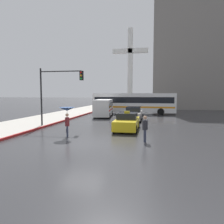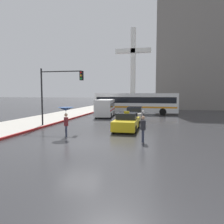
% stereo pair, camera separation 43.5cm
% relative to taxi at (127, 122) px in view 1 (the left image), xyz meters
% --- Properties ---
extents(ground_plane, '(300.00, 300.00, 0.00)m').
position_rel_taxi_xyz_m(ground_plane, '(-2.08, -5.55, -0.66)').
color(ground_plane, '#2D2D30').
extents(taxi, '(1.91, 4.41, 1.59)m').
position_rel_taxi_xyz_m(taxi, '(0.00, 0.00, 0.00)').
color(taxi, gold).
rests_on(taxi, ground_plane).
extents(sedan_red, '(1.91, 4.55, 1.52)m').
position_rel_taxi_xyz_m(sedan_red, '(-0.07, 6.82, 0.03)').
color(sedan_red, '#B7B2AD').
rests_on(sedan_red, ground_plane).
extents(ambulance_van, '(2.51, 5.49, 2.24)m').
position_rel_taxi_xyz_m(ambulance_van, '(-4.31, 9.94, 0.58)').
color(ambulance_van, silver).
rests_on(ambulance_van, ground_plane).
extents(city_bus, '(12.27, 2.99, 3.09)m').
position_rel_taxi_xyz_m(city_bus, '(-0.72, 14.82, 1.06)').
color(city_bus, silver).
rests_on(city_bus, ground_plane).
extents(pedestrian_with_umbrella, '(1.09, 1.09, 2.08)m').
position_rel_taxi_xyz_m(pedestrian_with_umbrella, '(-3.75, -3.75, 1.04)').
color(pedestrian_with_umbrella, '#2D3347').
rests_on(pedestrian_with_umbrella, ground_plane).
extents(pedestrian_man, '(0.41, 0.49, 1.65)m').
position_rel_taxi_xyz_m(pedestrian_man, '(1.64, -4.34, 0.32)').
color(pedestrian_man, '#2D3347').
rests_on(pedestrian_man, ground_plane).
extents(traffic_light, '(4.01, 0.38, 5.27)m').
position_rel_taxi_xyz_m(traffic_light, '(-6.12, 0.09, 3.05)').
color(traffic_light, black).
rests_on(traffic_light, ground_plane).
extents(building_tower_near, '(15.75, 10.50, 22.98)m').
position_rel_taxi_xyz_m(building_tower_near, '(9.89, 29.67, 10.83)').
color(building_tower_near, gray).
rests_on(building_tower_near, ground_plane).
extents(monument_cross, '(7.06, 0.90, 16.04)m').
position_rel_taxi_xyz_m(monument_cross, '(-2.55, 26.45, 8.44)').
color(monument_cross, white).
rests_on(monument_cross, ground_plane).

